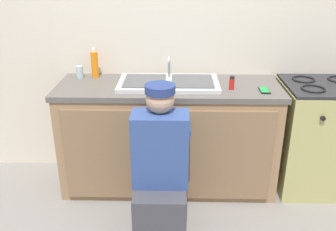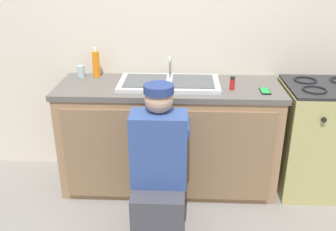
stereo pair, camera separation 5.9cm
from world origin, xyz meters
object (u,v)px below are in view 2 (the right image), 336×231
at_px(sink_double_basin, 169,83).
at_px(water_glass, 81,71).
at_px(plumber_person, 159,176).
at_px(spice_bottle_red, 232,83).
at_px(cell_phone, 265,91).
at_px(soap_bottle_orange, 96,64).
at_px(stove_range, 319,138).

distance_m(sink_double_basin, water_glass, 0.78).
distance_m(plumber_person, spice_bottle_red, 0.91).
relative_size(cell_phone, soap_bottle_orange, 0.56).
bearing_deg(soap_bottle_orange, sink_double_basin, -17.21).
relative_size(stove_range, cell_phone, 6.70).
bearing_deg(cell_phone, sink_double_basin, 169.62).
height_order(plumber_person, water_glass, plumber_person).
relative_size(cell_phone, water_glass, 1.40).
height_order(sink_double_basin, water_glass, sink_double_basin).
height_order(sink_double_basin, plumber_person, plumber_person).
bearing_deg(spice_bottle_red, cell_phone, -8.61).
bearing_deg(stove_range, water_glass, 174.90).
distance_m(cell_phone, water_glass, 1.53).
bearing_deg(sink_double_basin, cell_phone, -10.38).
xyz_separation_m(plumber_person, cell_phone, (0.78, 0.51, 0.46)).
height_order(spice_bottle_red, soap_bottle_orange, soap_bottle_orange).
distance_m(water_glass, soap_bottle_orange, 0.15).
bearing_deg(soap_bottle_orange, cell_phone, -13.57).
relative_size(plumber_person, cell_phone, 7.89).
bearing_deg(soap_bottle_orange, plumber_person, -55.06).
height_order(plumber_person, cell_phone, plumber_person).
xyz_separation_m(stove_range, plumber_person, (-1.30, -0.64, -0.00)).
height_order(sink_double_basin, soap_bottle_orange, soap_bottle_orange).
distance_m(spice_bottle_red, water_glass, 1.28).
bearing_deg(water_glass, soap_bottle_orange, 7.39).
relative_size(spice_bottle_red, cell_phone, 0.75).
height_order(stove_range, plumber_person, plumber_person).
bearing_deg(spice_bottle_red, water_glass, 167.56).
xyz_separation_m(sink_double_basin, soap_bottle_orange, (-0.63, 0.19, 0.09)).
bearing_deg(cell_phone, stove_range, 14.27).
distance_m(stove_range, soap_bottle_orange, 1.98).
height_order(sink_double_basin, spice_bottle_red, sink_double_basin).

